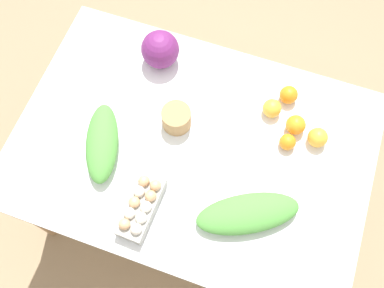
% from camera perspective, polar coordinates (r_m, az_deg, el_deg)
% --- Properties ---
extents(ground_plane, '(8.00, 8.00, 0.00)m').
position_cam_1_polar(ground_plane, '(2.38, -0.00, -6.93)').
color(ground_plane, '#937A5B').
extents(dining_table, '(1.40, 0.97, 0.74)m').
position_cam_1_polar(dining_table, '(1.76, -0.00, -1.35)').
color(dining_table, silver).
rests_on(dining_table, ground_plane).
extents(cabbage_purple, '(0.16, 0.16, 0.16)m').
position_cam_1_polar(cabbage_purple, '(1.81, -4.27, 12.47)').
color(cabbage_purple, '#6B2366').
rests_on(cabbage_purple, dining_table).
extents(egg_carton, '(0.11, 0.25, 0.09)m').
position_cam_1_polar(egg_carton, '(1.57, -6.82, -8.25)').
color(egg_carton, '#A8A8A3').
rests_on(egg_carton, dining_table).
extents(paper_bag, '(0.12, 0.12, 0.09)m').
position_cam_1_polar(paper_bag, '(1.68, -2.09, 3.45)').
color(paper_bag, '#A87F51').
rests_on(paper_bag, dining_table).
extents(greens_bunch_chard, '(0.40, 0.31, 0.08)m').
position_cam_1_polar(greens_bunch_chard, '(1.57, 7.44, -9.18)').
color(greens_bunch_chard, '#4C933D').
rests_on(greens_bunch_chard, dining_table).
extents(greens_bunch_beet_tops, '(0.23, 0.35, 0.09)m').
position_cam_1_polar(greens_bunch_beet_tops, '(1.67, -11.90, 0.15)').
color(greens_bunch_beet_tops, '#4C933D').
rests_on(greens_bunch_beet_tops, dining_table).
extents(orange_0, '(0.08, 0.08, 0.08)m').
position_cam_1_polar(orange_0, '(1.72, 16.42, 0.84)').
color(orange_0, '#F9A833').
rests_on(orange_0, dining_table).
extents(orange_1, '(0.08, 0.08, 0.08)m').
position_cam_1_polar(orange_1, '(1.72, 13.66, 2.50)').
color(orange_1, orange).
rests_on(orange_1, dining_table).
extents(orange_2, '(0.07, 0.07, 0.07)m').
position_cam_1_polar(orange_2, '(1.78, 12.77, 6.41)').
color(orange_2, orange).
rests_on(orange_2, dining_table).
extents(orange_3, '(0.06, 0.06, 0.06)m').
position_cam_1_polar(orange_3, '(1.69, 12.62, 0.26)').
color(orange_3, orange).
rests_on(orange_3, dining_table).
extents(orange_4, '(0.08, 0.08, 0.08)m').
position_cam_1_polar(orange_4, '(1.74, 10.61, 4.71)').
color(orange_4, '#F9A833').
rests_on(orange_4, dining_table).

